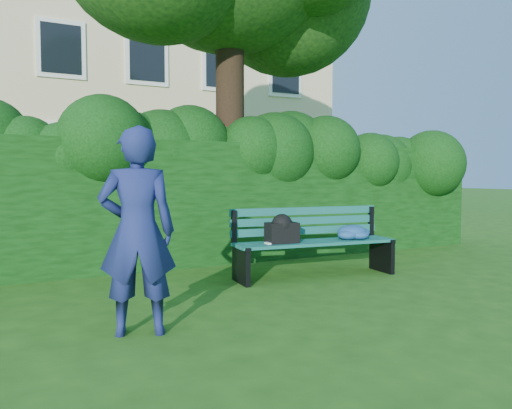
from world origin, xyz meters
TOP-DOWN VIEW (x-y plane):
  - ground at (0.00, 0.00)m, footprint 80.00×80.00m
  - apartment_building at (-0.00, 13.99)m, footprint 16.00×8.08m
  - hedge at (0.00, 2.20)m, footprint 10.00×1.00m
  - park_bench at (0.82, 0.43)m, footprint 2.19×0.77m
  - man_reading at (-1.86, -0.86)m, footprint 0.72×0.57m

SIDE VIEW (x-z plane):
  - ground at x=0.00m, z-range 0.00..0.00m
  - park_bench at x=0.82m, z-range 0.06..0.95m
  - man_reading at x=-1.86m, z-range 0.00..1.71m
  - hedge at x=0.00m, z-range 0.00..1.80m
  - apartment_building at x=0.00m, z-range 0.00..12.00m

